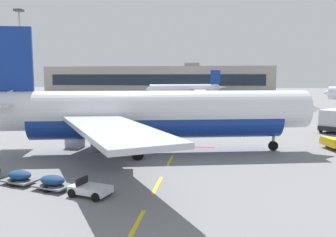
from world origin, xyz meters
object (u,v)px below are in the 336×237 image
(catering_truck, at_px, (336,120))
(apron_light_mast_near, at_px, (21,47))
(airliner_far_center, at_px, (186,90))
(airliner_foreground, at_px, (152,114))
(uld_cargo_container, at_px, (75,140))
(baggage_train, at_px, (36,179))

(catering_truck, bearing_deg, apron_light_mast_near, 156.34)
(airliner_far_center, xyz_separation_m, apron_light_mast_near, (-35.61, -43.31, 11.33))
(airliner_foreground, relative_size, airliner_far_center, 1.24)
(apron_light_mast_near, bearing_deg, uld_cargo_container, -54.19)
(airliner_foreground, relative_size, apron_light_mast_near, 1.49)
(airliner_far_center, relative_size, uld_cargo_container, 16.16)
(airliner_foreground, height_order, baggage_train, airliner_foreground)
(airliner_foreground, xyz_separation_m, uld_cargo_container, (-8.77, 1.70, -3.15))
(airliner_foreground, distance_m, catering_truck, 28.47)
(uld_cargo_container, bearing_deg, airliner_far_center, 86.61)
(airliner_far_center, bearing_deg, airliner_foreground, -87.58)
(airliner_far_center, height_order, apron_light_mast_near, apron_light_mast_near)
(apron_light_mast_near, bearing_deg, baggage_train, -59.13)
(airliner_far_center, height_order, baggage_train, airliner_far_center)
(catering_truck, xyz_separation_m, uld_cargo_container, (-31.66, -15.06, -0.85))
(airliner_far_center, distance_m, catering_truck, 75.42)
(catering_truck, bearing_deg, airliner_foreground, -143.78)
(airliner_foreground, height_order, catering_truck, airliner_foreground)
(uld_cargo_container, bearing_deg, airliner_foreground, -10.98)
(baggage_train, bearing_deg, apron_light_mast_near, 120.87)
(airliner_foreground, xyz_separation_m, airliner_far_center, (-3.70, 87.33, -0.70))
(baggage_train, xyz_separation_m, apron_light_mast_near, (-33.28, 55.68, 14.05))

